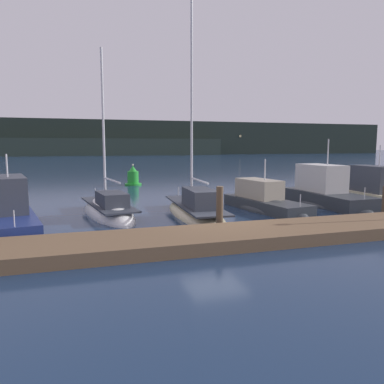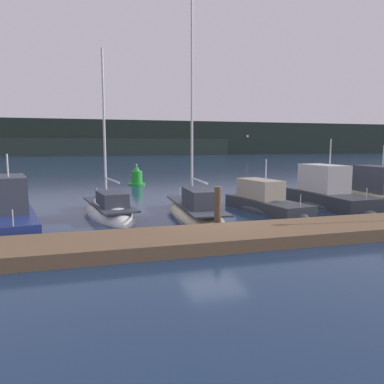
% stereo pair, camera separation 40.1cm
% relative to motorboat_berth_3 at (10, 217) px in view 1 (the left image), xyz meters
% --- Properties ---
extents(ground_plane, '(400.00, 400.00, 0.00)m').
position_rel_motorboat_berth_3_xyz_m(ground_plane, '(8.28, -3.11, -0.43)').
color(ground_plane, '#192D4C').
extents(dock, '(40.21, 2.80, 0.45)m').
position_rel_motorboat_berth_3_xyz_m(dock, '(8.28, -5.25, -0.20)').
color(dock, brown).
rests_on(dock, ground).
extents(mooring_pile_2, '(0.28, 0.28, 1.88)m').
position_rel_motorboat_berth_3_xyz_m(mooring_pile_2, '(8.28, -3.60, 0.51)').
color(mooring_pile_2, '#4C3D2D').
rests_on(mooring_pile_2, ground).
extents(motorboat_berth_3, '(3.40, 7.32, 3.61)m').
position_rel_motorboat_berth_3_xyz_m(motorboat_berth_3, '(0.00, 0.00, 0.00)').
color(motorboat_berth_3, navy).
rests_on(motorboat_berth_3, ground).
extents(sailboat_berth_4, '(2.97, 7.10, 9.10)m').
position_rel_motorboat_berth_3_xyz_m(sailboat_berth_4, '(4.30, 1.57, -0.32)').
color(sailboat_berth_4, white).
rests_on(sailboat_berth_4, ground).
extents(sailboat_berth_5, '(2.38, 8.11, 12.20)m').
position_rel_motorboat_berth_3_xyz_m(sailboat_berth_5, '(8.44, 0.06, -0.24)').
color(sailboat_berth_5, beige).
rests_on(sailboat_berth_5, ground).
extents(motorboat_berth_6, '(2.93, 6.61, 3.45)m').
position_rel_motorboat_berth_3_xyz_m(motorboat_berth_6, '(12.57, 0.58, -0.19)').
color(motorboat_berth_6, '#2D3338').
rests_on(motorboat_berth_6, ground).
extents(motorboat_berth_7, '(2.45, 6.92, 4.41)m').
position_rel_motorboat_berth_3_xyz_m(motorboat_berth_7, '(16.89, 1.10, 0.03)').
color(motorboat_berth_7, '#2D3338').
rests_on(motorboat_berth_7, ground).
extents(motorboat_berth_8, '(2.22, 6.56, 4.10)m').
position_rel_motorboat_berth_3_xyz_m(motorboat_berth_8, '(20.64, 1.08, -0.03)').
color(motorboat_berth_8, beige).
rests_on(motorboat_berth_8, ground).
extents(channel_buoy, '(1.46, 1.46, 1.86)m').
position_rel_motorboat_berth_3_xyz_m(channel_buoy, '(7.60, 15.47, 0.25)').
color(channel_buoy, green).
rests_on(channel_buoy, ground).
extents(hillside_backdrop, '(240.00, 23.00, 12.23)m').
position_rel_motorboat_berth_3_xyz_m(hillside_backdrop, '(4.19, 121.62, 5.20)').
color(hillside_backdrop, '#1E2823').
rests_on(hillside_backdrop, ground).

